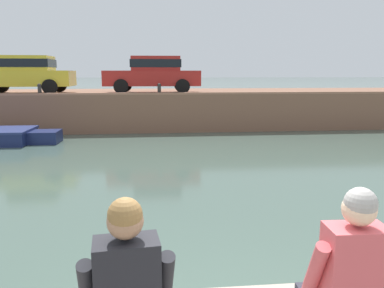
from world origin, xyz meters
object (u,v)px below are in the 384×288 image
car_leftmost_yellow (25,73)px  mooring_bollard_west (40,89)px  person_seated_right (349,277)px  car_left_inner_red (154,73)px  mooring_bollard_mid (159,88)px

car_leftmost_yellow → mooring_bollard_west: 1.78m
mooring_bollard_west → car_leftmost_yellow: bearing=124.4°
car_leftmost_yellow → person_seated_right: 15.96m
car_leftmost_yellow → car_left_inner_red: same height
car_left_inner_red → person_seated_right: bearing=-85.2°
car_leftmost_yellow → mooring_bollard_mid: size_ratio=9.02×
car_leftmost_yellow → car_left_inner_red: 5.36m
mooring_bollard_west → mooring_bollard_mid: size_ratio=1.00×
mooring_bollard_mid → person_seated_right: 13.17m
mooring_bollard_west → person_seated_right: 14.28m
car_left_inner_red → person_seated_right: 14.59m
person_seated_right → mooring_bollard_mid: bearing=94.4°
car_left_inner_red → person_seated_right: size_ratio=4.26×
mooring_bollard_mid → person_seated_right: bearing=-85.6°
mooring_bollard_mid → person_seated_right: (1.00, -13.11, -0.64)m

